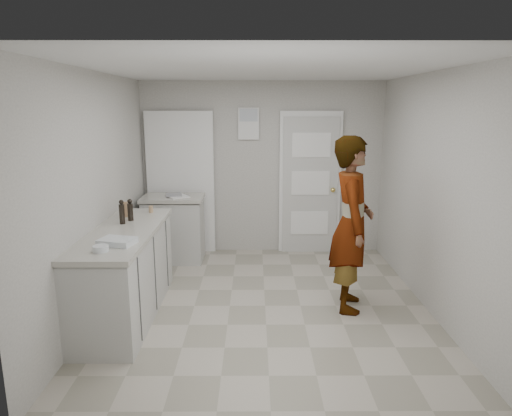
{
  "coord_description": "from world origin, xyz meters",
  "views": [
    {
      "loc": [
        -0.12,
        -4.66,
        2.15
      ],
      "look_at": [
        -0.1,
        0.4,
        1.01
      ],
      "focal_mm": 32.0,
      "sensor_mm": 36.0,
      "label": 1
    }
  ],
  "objects_px": {
    "cake_mix_box": "(127,209)",
    "oil_cruet_b": "(122,212)",
    "spice_jar": "(151,209)",
    "egg_bowl": "(101,249)",
    "baking_dish": "(117,242)",
    "oil_cruet_a": "(130,210)",
    "person": "(352,224)"
  },
  "relations": [
    {
      "from": "cake_mix_box",
      "to": "oil_cruet_b",
      "type": "bearing_deg",
      "value": -87.04
    },
    {
      "from": "oil_cruet_b",
      "to": "spice_jar",
      "type": "bearing_deg",
      "value": 70.75
    },
    {
      "from": "oil_cruet_b",
      "to": "egg_bowl",
      "type": "xyz_separation_m",
      "value": [
        0.08,
        -0.94,
        -0.1
      ]
    },
    {
      "from": "spice_jar",
      "to": "baking_dish",
      "type": "distance_m",
      "value": 1.27
    },
    {
      "from": "oil_cruet_a",
      "to": "spice_jar",
      "type": "bearing_deg",
      "value": 70.75
    },
    {
      "from": "oil_cruet_a",
      "to": "baking_dish",
      "type": "relative_size",
      "value": 0.69
    },
    {
      "from": "baking_dish",
      "to": "spice_jar",
      "type": "bearing_deg",
      "value": 88.86
    },
    {
      "from": "oil_cruet_a",
      "to": "oil_cruet_b",
      "type": "xyz_separation_m",
      "value": [
        -0.05,
        -0.14,
        0.01
      ]
    },
    {
      "from": "spice_jar",
      "to": "egg_bowl",
      "type": "xyz_separation_m",
      "value": [
        -0.11,
        -1.48,
        -0.01
      ]
    },
    {
      "from": "oil_cruet_b",
      "to": "baking_dish",
      "type": "xyz_separation_m",
      "value": [
        0.16,
        -0.73,
        -0.1
      ]
    },
    {
      "from": "spice_jar",
      "to": "oil_cruet_b",
      "type": "distance_m",
      "value": 0.57
    },
    {
      "from": "oil_cruet_a",
      "to": "oil_cruet_b",
      "type": "relative_size",
      "value": 0.92
    },
    {
      "from": "oil_cruet_a",
      "to": "oil_cruet_b",
      "type": "distance_m",
      "value": 0.15
    },
    {
      "from": "cake_mix_box",
      "to": "baking_dish",
      "type": "bearing_deg",
      "value": -83.38
    },
    {
      "from": "person",
      "to": "baking_dish",
      "type": "bearing_deg",
      "value": 114.16
    },
    {
      "from": "egg_bowl",
      "to": "cake_mix_box",
      "type": "bearing_deg",
      "value": 95.41
    },
    {
      "from": "person",
      "to": "oil_cruet_b",
      "type": "bearing_deg",
      "value": 96.16
    },
    {
      "from": "oil_cruet_b",
      "to": "egg_bowl",
      "type": "relative_size",
      "value": 1.93
    },
    {
      "from": "person",
      "to": "cake_mix_box",
      "type": "height_order",
      "value": "person"
    },
    {
      "from": "oil_cruet_a",
      "to": "oil_cruet_b",
      "type": "bearing_deg",
      "value": -109.25
    },
    {
      "from": "oil_cruet_a",
      "to": "baking_dish",
      "type": "distance_m",
      "value": 0.89
    },
    {
      "from": "person",
      "to": "spice_jar",
      "type": "distance_m",
      "value": 2.31
    },
    {
      "from": "baking_dish",
      "to": "egg_bowl",
      "type": "relative_size",
      "value": 2.6
    },
    {
      "from": "cake_mix_box",
      "to": "oil_cruet_b",
      "type": "xyz_separation_m",
      "value": [
        0.04,
        -0.32,
        0.04
      ]
    },
    {
      "from": "person",
      "to": "oil_cruet_a",
      "type": "height_order",
      "value": "person"
    },
    {
      "from": "egg_bowl",
      "to": "person",
      "type": "bearing_deg",
      "value": 20.95
    },
    {
      "from": "spice_jar",
      "to": "oil_cruet_b",
      "type": "xyz_separation_m",
      "value": [
        -0.19,
        -0.53,
        0.09
      ]
    },
    {
      "from": "oil_cruet_a",
      "to": "egg_bowl",
      "type": "bearing_deg",
      "value": -88.41
    },
    {
      "from": "oil_cruet_a",
      "to": "egg_bowl",
      "type": "distance_m",
      "value": 1.09
    },
    {
      "from": "cake_mix_box",
      "to": "baking_dish",
      "type": "xyz_separation_m",
      "value": [
        0.2,
        -1.05,
        -0.06
      ]
    },
    {
      "from": "person",
      "to": "baking_dish",
      "type": "xyz_separation_m",
      "value": [
        -2.26,
        -0.69,
        0.02
      ]
    },
    {
      "from": "oil_cruet_a",
      "to": "baking_dish",
      "type": "xyz_separation_m",
      "value": [
        0.11,
        -0.88,
        -0.09
      ]
    }
  ]
}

